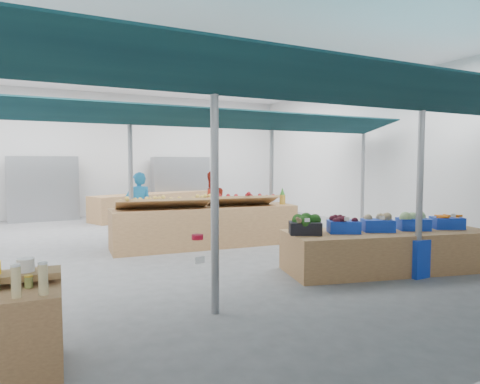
{
  "coord_description": "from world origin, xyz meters",
  "views": [
    {
      "loc": [
        -3.03,
        -8.69,
        1.84
      ],
      "look_at": [
        0.55,
        -1.6,
        1.28
      ],
      "focal_mm": 32.0,
      "sensor_mm": 36.0,
      "label": 1
    }
  ],
  "objects": [
    {
      "name": "floor",
      "position": [
        0.0,
        0.0,
        0.0
      ],
      "size": [
        13.0,
        13.0,
        0.0
      ],
      "primitive_type": "plane",
      "color": "slate",
      "rests_on": "ground"
    },
    {
      "name": "back_shelving_left",
      "position": [
        -2.5,
        6.0,
        1.0
      ],
      "size": [
        2.0,
        0.5,
        2.0
      ],
      "primitive_type": "cube",
      "color": "#B23F33",
      "rests_on": "floor"
    },
    {
      "name": "back_shelving_right",
      "position": [
        2.0,
        6.0,
        1.0
      ],
      "size": [
        2.0,
        0.5,
        2.0
      ],
      "primitive_type": "cube",
      "color": "#B23F33",
      "rests_on": "floor"
    },
    {
      "name": "apple_heap_red",
      "position": [
        1.29,
        -0.25,
        1.03
      ],
      "size": [
        1.59,
        0.93,
        0.27
      ],
      "rotation": [
        0.0,
        0.0,
        -0.16
      ],
      "color": "#997247",
      "rests_on": "fruit_counter"
    },
    {
      "name": "sparrow",
      "position": [
        0.81,
        -3.14,
        0.92
      ],
      "size": [
        0.12,
        0.09,
        0.11
      ],
      "rotation": [
        0.0,
        0.0,
        -0.48
      ],
      "color": "brown",
      "rests_on": "crate_broccoli"
    },
    {
      "name": "crate_carrots",
      "position": [
        3.57,
        -3.69,
        0.79
      ],
      "size": [
        0.6,
        0.54,
        0.29
      ],
      "rotation": [
        0.0,
        0.0,
        -0.48
      ],
      "color": "#1136B9",
      "rests_on": "veg_counter"
    },
    {
      "name": "fruit_counter",
      "position": [
        0.49,
        -0.09,
        0.43
      ],
      "size": [
        4.1,
        1.28,
        0.86
      ],
      "primitive_type": "cube",
      "rotation": [
        0.0,
        0.0,
        -0.08
      ],
      "color": "brown",
      "rests_on": "floor"
    },
    {
      "name": "vendor_left",
      "position": [
        -0.71,
        1.01,
        0.81
      ],
      "size": [
        0.62,
        0.43,
        1.61
      ],
      "primitive_type": "imported",
      "rotation": [
        0.0,
        0.0,
        3.06
      ],
      "color": "#1C7BBB",
      "rests_on": "floor"
    },
    {
      "name": "apple_heap_yellow",
      "position": [
        -0.48,
        -0.11,
        1.03
      ],
      "size": [
        1.99,
        0.99,
        0.27
      ],
      "rotation": [
        0.0,
        0.0,
        -0.16
      ],
      "color": "#997247",
      "rests_on": "fruit_counter"
    },
    {
      "name": "pineapple",
      "position": [
        2.3,
        -0.33,
        1.05
      ],
      "size": [
        0.14,
        0.14,
        0.39
      ],
      "rotation": [
        0.0,
        0.0,
        -0.16
      ],
      "color": "#8C6019",
      "rests_on": "fruit_counter"
    },
    {
      "name": "crate_beets",
      "position": [
        1.65,
        -3.22,
        0.81
      ],
      "size": [
        0.6,
        0.54,
        0.29
      ],
      "rotation": [
        0.0,
        0.0,
        -0.48
      ],
      "color": "#1136B9",
      "rests_on": "veg_counter"
    },
    {
      "name": "vendor_right",
      "position": [
        1.09,
        1.01,
        0.81
      ],
      "size": [
        0.83,
        0.67,
        1.61
      ],
      "primitive_type": "imported",
      "rotation": [
        0.0,
        0.0,
        3.06
      ],
      "color": "#AF2515",
      "rests_on": "floor"
    },
    {
      "name": "crate_celeriac",
      "position": [
        2.26,
        -3.37,
        0.82
      ],
      "size": [
        0.6,
        0.54,
        0.31
      ],
      "rotation": [
        0.0,
        0.0,
        -0.48
      ],
      "color": "#1136B9",
      "rests_on": "veg_counter"
    },
    {
      "name": "crate_cabbage",
      "position": [
        2.92,
        -3.53,
        0.83
      ],
      "size": [
        0.6,
        0.54,
        0.35
      ],
      "rotation": [
        0.0,
        0.0,
        -0.48
      ],
      "color": "#1136B9",
      "rests_on": "veg_counter"
    },
    {
      "name": "pole_grid",
      "position": [
        0.75,
        -1.75,
        1.81
      ],
      "size": [
        10.0,
        4.6,
        3.0
      ],
      "color": "gray",
      "rests_on": "floor"
    },
    {
      "name": "crate_broccoli",
      "position": [
        0.99,
        -3.06,
        0.83
      ],
      "size": [
        0.6,
        0.54,
        0.35
      ],
      "rotation": [
        0.0,
        0.0,
        -0.48
      ],
      "color": "black",
      "rests_on": "veg_counter"
    },
    {
      "name": "pole_ribbon",
      "position": [
        -1.52,
        -4.77,
        1.08
      ],
      "size": [
        0.12,
        0.12,
        0.28
      ],
      "color": "#B90C24",
      "rests_on": "pole_grid"
    },
    {
      "name": "veg_counter",
      "position": [
        2.45,
        -3.41,
        0.34
      ],
      "size": [
        3.65,
        1.95,
        0.68
      ],
      "primitive_type": "cube",
      "rotation": [
        0.0,
        0.0,
        -0.24
      ],
      "color": "brown",
      "rests_on": "floor"
    },
    {
      "name": "awnings",
      "position": [
        0.75,
        -1.75,
        2.78
      ],
      "size": [
        9.5,
        7.08,
        0.3
      ],
      "color": "#0B2830",
      "rests_on": "pole_grid"
    },
    {
      "name": "crate_stack",
      "position": [
        2.63,
        -3.9,
        0.31
      ],
      "size": [
        0.53,
        0.38,
        0.61
      ],
      "primitive_type": "cube",
      "rotation": [
        0.0,
        0.0,
        0.04
      ],
      "color": "#1136B9",
      "rests_on": "floor"
    },
    {
      "name": "hall",
      "position": [
        0.0,
        1.44,
        2.65
      ],
      "size": [
        13.0,
        13.0,
        13.0
      ],
      "color": "silver",
      "rests_on": "ground"
    },
    {
      "name": "far_counter",
      "position": [
        0.87,
        5.25,
        0.41
      ],
      "size": [
        4.54,
        2.47,
        0.81
      ],
      "primitive_type": "cube",
      "rotation": [
        0.0,
        0.0,
        0.37
      ],
      "color": "brown",
      "rests_on": "floor"
    }
  ]
}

